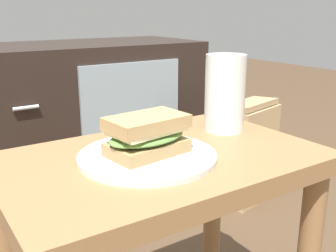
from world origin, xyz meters
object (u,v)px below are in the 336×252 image
at_px(sandwich_front, 147,135).
at_px(beer_glass, 225,94).
at_px(plate, 147,156).
at_px(tv_cabinet, 80,116).
at_px(paper_bag, 248,152).

relative_size(sandwich_front, beer_glass, 0.95).
xyz_separation_m(plate, sandwich_front, (-0.00, -0.00, 0.04)).
distance_m(tv_cabinet, paper_bag, 0.68).
distance_m(plate, paper_bag, 0.89).
xyz_separation_m(sandwich_front, paper_bag, (0.71, 0.47, -0.31)).
bearing_deg(paper_bag, tv_cabinet, 133.51).
height_order(tv_cabinet, plate, tv_cabinet).
relative_size(tv_cabinet, plate, 4.06).
bearing_deg(plate, beer_glass, 14.92).
height_order(tv_cabinet, sandwich_front, tv_cabinet).
bearing_deg(beer_glass, tv_cabinet, 88.39).
bearing_deg(sandwich_front, tv_cabinet, 75.48).
bearing_deg(paper_bag, plate, -146.76).
bearing_deg(sandwich_front, beer_glass, 14.92).
bearing_deg(sandwich_front, paper_bag, 33.24).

